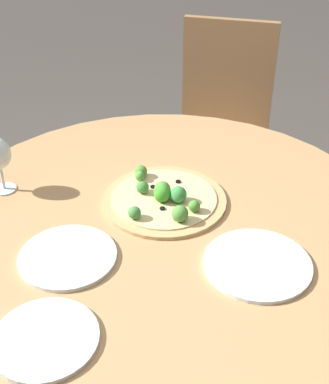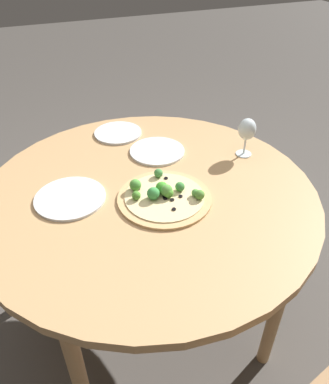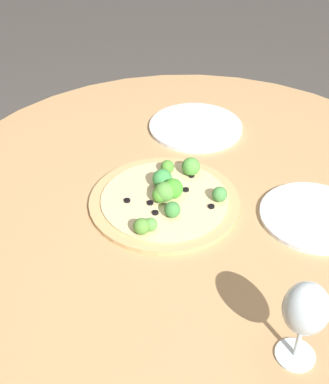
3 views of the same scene
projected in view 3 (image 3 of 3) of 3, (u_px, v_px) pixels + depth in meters
ground_plane at (186, 384)px, 1.62m from camera, size 12.00×12.00×0.00m
dining_table at (193, 214)px, 1.21m from camera, size 1.18×1.18×0.74m
pizza at (166, 198)px, 1.13m from camera, size 0.32×0.32×0.06m
wine_glass at (306, 311)px, 0.77m from camera, size 0.07×0.07×0.16m
plate_near at (196, 127)px, 1.38m from camera, size 0.24×0.24×0.01m
plate_far at (314, 216)px, 1.10m from camera, size 0.22×0.22×0.01m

